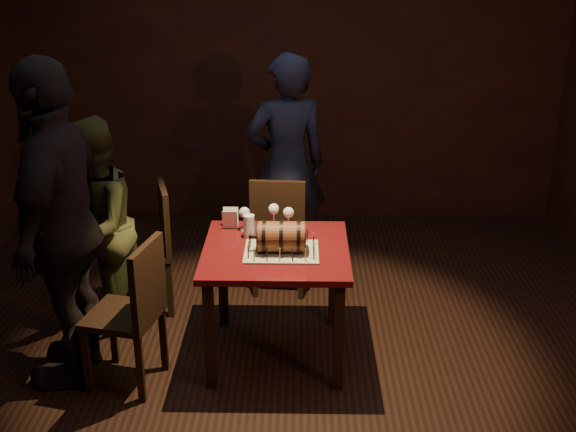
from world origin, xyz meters
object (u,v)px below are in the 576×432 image
Objects in this scene: wine_glass_mid at (274,210)px; person_left_rear at (94,228)px; chair_left_front at (134,307)px; wine_glass_right at (289,214)px; chair_back at (279,229)px; barrel_cake at (281,237)px; person_back at (287,166)px; pub_table at (276,264)px; wine_glass_left at (244,214)px; person_left_front at (61,226)px; chair_left_rear at (152,242)px; pint_of_ale at (249,227)px.

person_left_rear is (-1.19, -0.03, -0.13)m from wine_glass_mid.
chair_left_front is 0.63× the size of person_left_rear.
wine_glass_right is 0.17× the size of chair_back.
person_back reaches higher than barrel_cake.
wine_glass_left is (-0.21, 0.28, 0.23)m from pub_table.
person_back reaches higher than wine_glass_left.
person_left_front is at bearing -138.34° from chair_back.
chair_left_front is (-0.89, -0.63, -0.35)m from wine_glass_right.
chair_left_rear is (-0.69, 0.32, -0.35)m from wine_glass_left.
chair_left_rear reaches higher than wine_glass_right.
pub_table is at bearing 22.88° from chair_left_front.
person_back is (0.86, 1.63, 0.35)m from chair_left_front.
pub_table is 0.23m from barrel_cake.
pub_table is 0.61× the size of person_left_rear.
chair_left_front is (-0.64, -0.52, -0.30)m from pint_of_ale.
pint_of_ale is (0.04, -0.11, -0.05)m from wine_glass_left.
wine_glass_right is 1.30m from person_left_rear.
wine_glass_left is 1.00× the size of wine_glass_right.
pint_of_ale is at bearing -154.61° from wine_glass_right.
chair_left_rear reaches higher than wine_glass_mid.
wine_glass_left is 0.20m from wine_glass_mid.
wine_glass_right is at bearing 114.26° from person_left_front.
person_left_front is (-0.02, -0.56, 0.24)m from person_left_rear.
barrel_cake is at bearing -35.55° from chair_left_rear.
chair_back reaches higher than wine_glass_left.
barrel_cake is 1.20m from chair_left_rear.
wine_glass_right is 0.11× the size of person_left_rear.
barrel_cake is 2.32× the size of pint_of_ale.
wine_glass_mid is 0.94m from person_back.
wine_glass_left is 0.94m from chair_left_front.
chair_left_front is (-0.61, -0.63, -0.35)m from wine_glass_left.
wine_glass_right is at bearing 35.35° from chair_left_front.
person_left_rear is (-1.29, 0.04, -0.13)m from wine_glass_right.
person_left_front reaches higher than wine_glass_mid.
pub_table is at bearing -85.94° from wine_glass_mid.
chair_back and chair_left_front have the same top height.
chair_back is 1.71m from person_left_front.
person_left_rear is (-1.22, 0.33, 0.10)m from pub_table.
wine_glass_right is at bearing 76.18° from person_back.
barrel_cake is 0.98m from chair_back.
wine_glass_left is 0.09× the size of person_back.
person_left_front is (-1.23, -1.09, 0.46)m from chair_back.
pint_of_ale is 0.77m from chair_back.
person_left_front is (-1.06, -0.40, 0.16)m from pint_of_ale.
barrel_cake is 0.37× the size of chair_left_front.
wine_glass_right is 1.07× the size of pint_of_ale.
pub_table is 0.51× the size of person_back.
chair_left_front is 0.81m from person_left_rear.
wine_glass_mid is 0.98m from chair_left_rear.
wine_glass_mid reaches higher than pub_table.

